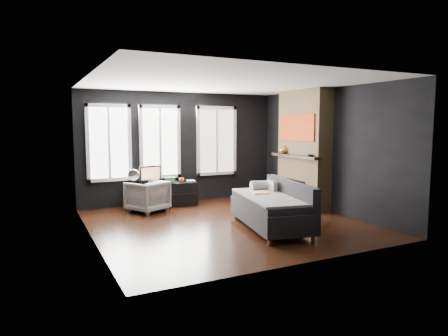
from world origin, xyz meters
name	(u,v)px	position (x,y,z in m)	size (l,w,h in m)	color
floor	(226,223)	(0.00, 0.00, 0.00)	(5.00, 5.00, 0.00)	black
ceiling	(226,83)	(0.00, 0.00, 2.70)	(5.00, 5.00, 0.00)	white
wall_back	(181,147)	(0.00, 2.50, 1.35)	(5.00, 0.02, 2.70)	black
wall_left	(90,159)	(-2.50, 0.00, 1.35)	(0.02, 5.00, 2.70)	black
wall_right	(328,150)	(2.50, 0.00, 1.35)	(0.02, 5.00, 2.70)	black
windows	(163,105)	(-0.45, 2.46, 2.38)	(4.00, 0.16, 1.76)	white
fireplace	(304,149)	(2.30, 0.60, 1.35)	(0.70, 1.62, 2.70)	#93724C
sofa	(271,205)	(0.55, -0.73, 0.44)	(1.03, 2.07, 0.89)	black
stripe_pillow	(272,190)	(0.87, -0.28, 0.64)	(0.08, 0.35, 0.35)	gray
armchair	(147,195)	(-1.10, 1.69, 0.38)	(0.74, 0.69, 0.76)	white
media_console	(162,195)	(-0.64, 2.10, 0.28)	(1.63, 0.51, 0.56)	black
monitor	(150,173)	(-0.90, 2.14, 0.79)	(0.52, 0.11, 0.47)	black
desk_fan	(134,177)	(-1.29, 2.13, 0.74)	(0.25, 0.25, 0.35)	gray
mug	(181,179)	(-0.17, 2.03, 0.62)	(0.12, 0.10, 0.12)	#D65F21
book	(187,176)	(0.00, 2.11, 0.68)	(0.18, 0.02, 0.24)	tan
storage_box	(170,180)	(-0.46, 2.02, 0.63)	(0.25, 0.16, 0.13)	#2C6535
mantel_vase	(284,149)	(2.05, 1.05, 1.33)	(0.20, 0.21, 0.20)	#F1C54A
mantel_clock	(310,156)	(2.05, 0.05, 1.25)	(0.13, 0.13, 0.04)	black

